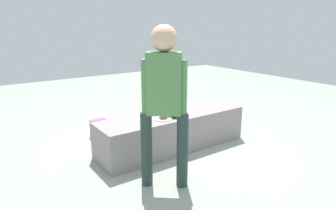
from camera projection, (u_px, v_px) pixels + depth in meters
ground_plane at (172, 147)px, 4.00m from camera, size 12.00×12.00×0.00m
concrete_ledge at (173, 131)px, 3.94m from camera, size 2.03×0.58×0.47m
child_seated at (172, 98)px, 3.82m from camera, size 0.28×0.33×0.48m
adult_standing at (164, 94)px, 2.82m from camera, size 0.39×0.36×1.60m
cake_plate at (163, 118)px, 3.66m from camera, size 0.22×0.22×0.07m
gift_bag at (98, 127)px, 4.37m from camera, size 0.23×0.08×0.30m
railing_post at (175, 88)px, 5.92m from camera, size 0.36×0.36×1.00m
water_bottle_near_gift at (163, 118)px, 4.98m from camera, size 0.07×0.07×0.18m
water_bottle_far_side at (154, 122)px, 4.68m from camera, size 0.06×0.06×0.24m
party_cup_red at (142, 116)px, 5.15m from camera, size 0.08×0.08×0.11m
cake_box_white at (123, 131)px, 4.47m from camera, size 0.29×0.27×0.10m
handbag_black_leather at (163, 109)px, 5.43m from camera, size 0.27×0.13×0.30m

